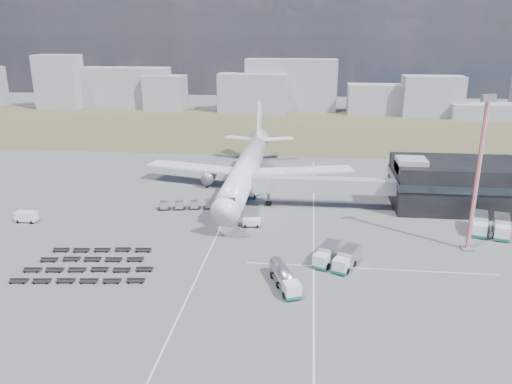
# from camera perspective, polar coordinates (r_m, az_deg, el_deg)

# --- Properties ---
(ground) EXTENTS (420.00, 420.00, 0.00)m
(ground) POSITION_cam_1_polar(r_m,az_deg,el_deg) (90.80, -3.59, -5.70)
(ground) COLOR #565659
(ground) RESTS_ON ground
(grass_strip) EXTENTS (420.00, 90.00, 0.01)m
(grass_strip) POSITION_cam_1_polar(r_m,az_deg,el_deg) (195.83, 1.86, 7.29)
(grass_strip) COLOR brown
(grass_strip) RESTS_ON ground
(lane_markings) EXTENTS (47.12, 110.00, 0.01)m
(lane_markings) POSITION_cam_1_polar(r_m,az_deg,el_deg) (92.48, 2.73, -5.22)
(lane_markings) COLOR silver
(lane_markings) RESTS_ON ground
(terminal) EXTENTS (30.40, 16.40, 11.00)m
(terminal) POSITION_cam_1_polar(r_m,az_deg,el_deg) (115.19, 22.69, 0.87)
(terminal) COLOR black
(terminal) RESTS_ON ground
(jet_bridge) EXTENTS (30.30, 3.80, 7.05)m
(jet_bridge) POSITION_cam_1_polar(r_m,az_deg,el_deg) (106.99, 6.64, 0.82)
(jet_bridge) COLOR #939399
(jet_bridge) RESTS_ON ground
(airliner) EXTENTS (51.59, 64.53, 17.62)m
(airliner) POSITION_cam_1_polar(r_m,az_deg,el_deg) (119.30, -1.03, 2.87)
(airliner) COLOR white
(airliner) RESTS_ON ground
(skyline) EXTENTS (312.94, 27.08, 25.42)m
(skyline) POSITION_cam_1_polar(r_m,az_deg,el_deg) (237.18, 2.78, 11.48)
(skyline) COLOR #999AA7
(skyline) RESTS_ON ground
(fuel_tanker) EXTENTS (5.44, 9.40, 2.97)m
(fuel_tanker) POSITION_cam_1_polar(r_m,az_deg,el_deg) (75.18, 3.27, -9.75)
(fuel_tanker) COLOR white
(fuel_tanker) RESTS_ON ground
(pushback_tug) EXTENTS (3.55, 2.15, 1.53)m
(pushback_tug) POSITION_cam_1_polar(r_m,az_deg,el_deg) (97.27, -0.48, -3.52)
(pushback_tug) COLOR white
(pushback_tug) RESTS_ON ground
(utility_van) EXTENTS (4.14, 1.96, 2.20)m
(utility_van) POSITION_cam_1_polar(r_m,az_deg,el_deg) (109.21, -24.74, -2.60)
(utility_van) COLOR white
(utility_van) RESTS_ON ground
(catering_truck) EXTENTS (3.84, 6.51, 2.80)m
(catering_truck) POSITION_cam_1_polar(r_m,az_deg,el_deg) (114.98, -0.32, 0.28)
(catering_truck) COLOR white
(catering_truck) RESTS_ON ground
(service_trucks_near) EXTENTS (8.00, 8.57, 2.75)m
(service_trucks_near) POSITION_cam_1_polar(r_m,az_deg,el_deg) (82.59, 9.18, -7.29)
(service_trucks_near) COLOR white
(service_trucks_near) RESTS_ON ground
(service_trucks_far) EXTENTS (8.28, 9.15, 3.09)m
(service_trucks_far) POSITION_cam_1_polar(r_m,az_deg,el_deg) (103.37, 25.21, -3.45)
(service_trucks_far) COLOR white
(service_trucks_far) RESTS_ON ground
(uld_row) EXTENTS (15.42, 4.48, 1.69)m
(uld_row) POSITION_cam_1_polar(r_m,az_deg,el_deg) (107.20, -7.07, -1.44)
(uld_row) COLOR black
(uld_row) RESTS_ON ground
(baggage_dollies) EXTENTS (21.74, 14.57, 0.64)m
(baggage_dollies) POSITION_cam_1_polar(r_m,az_deg,el_deg) (85.94, -18.63, -7.88)
(baggage_dollies) COLOR black
(baggage_dollies) RESTS_ON ground
(floodlight_mast) EXTENTS (2.55, 2.07, 26.82)m
(floodlight_mast) POSITION_cam_1_polar(r_m,az_deg,el_deg) (90.86, 23.99, 1.75)
(floodlight_mast) COLOR red
(floodlight_mast) RESTS_ON ground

